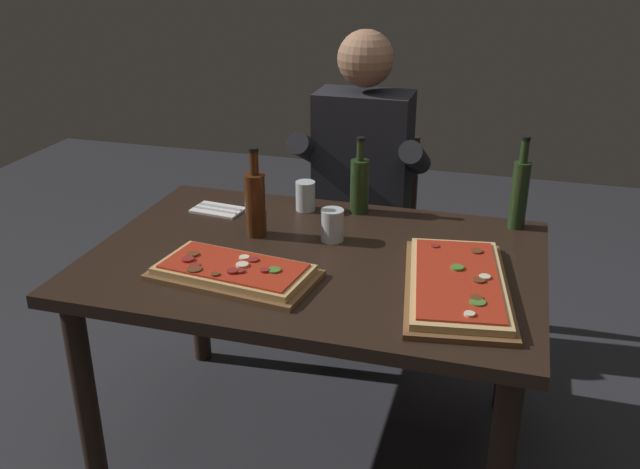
# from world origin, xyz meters

# --- Properties ---
(ground_plane) EXTENTS (6.40, 6.40, 0.00)m
(ground_plane) POSITION_xyz_m (0.00, 0.00, 0.00)
(ground_plane) COLOR #2D2D33
(dining_table) EXTENTS (1.40, 0.96, 0.74)m
(dining_table) POSITION_xyz_m (0.00, 0.00, 0.64)
(dining_table) COLOR black
(dining_table) RESTS_ON ground_plane
(pizza_rectangular_front) EXTENTS (0.51, 0.31, 0.05)m
(pizza_rectangular_front) POSITION_xyz_m (-0.19, -0.22, 0.76)
(pizza_rectangular_front) COLOR brown
(pizza_rectangular_front) RESTS_ON dining_table
(pizza_rectangular_left) EXTENTS (0.37, 0.62, 0.05)m
(pizza_rectangular_left) POSITION_xyz_m (0.45, -0.11, 0.76)
(pizza_rectangular_left) COLOR brown
(pizza_rectangular_left) RESTS_ON dining_table
(wine_bottle_dark) EXTENTS (0.07, 0.07, 0.30)m
(wine_bottle_dark) POSITION_xyz_m (-0.24, 0.10, 0.86)
(wine_bottle_dark) COLOR #47230F
(wine_bottle_dark) RESTS_ON dining_table
(oil_bottle_amber) EXTENTS (0.07, 0.07, 0.28)m
(oil_bottle_amber) POSITION_xyz_m (0.05, 0.40, 0.85)
(oil_bottle_amber) COLOR #233819
(oil_bottle_amber) RESTS_ON dining_table
(vinegar_bottle_green) EXTENTS (0.06, 0.06, 0.32)m
(vinegar_bottle_green) POSITION_xyz_m (0.59, 0.41, 0.87)
(vinegar_bottle_green) COLOR #233819
(vinegar_bottle_green) RESTS_ON dining_table
(tumbler_near_camera) EXTENTS (0.07, 0.07, 0.11)m
(tumbler_near_camera) POSITION_xyz_m (-0.15, 0.36, 0.79)
(tumbler_near_camera) COLOR silver
(tumbler_near_camera) RESTS_ON dining_table
(tumbler_far_side) EXTENTS (0.08, 0.08, 0.11)m
(tumbler_far_side) POSITION_xyz_m (0.02, 0.13, 0.79)
(tumbler_far_side) COLOR silver
(tumbler_far_side) RESTS_ON dining_table
(napkin_cutlery_set) EXTENTS (0.19, 0.13, 0.01)m
(napkin_cutlery_set) POSITION_xyz_m (-0.45, 0.26, 0.74)
(napkin_cutlery_set) COLOR white
(napkin_cutlery_set) RESTS_ON dining_table
(diner_chair) EXTENTS (0.44, 0.44, 0.87)m
(diner_chair) POSITION_xyz_m (-0.03, 0.86, 0.49)
(diner_chair) COLOR black
(diner_chair) RESTS_ON ground_plane
(seated_diner) EXTENTS (0.53, 0.41, 1.33)m
(seated_diner) POSITION_xyz_m (-0.03, 0.74, 0.74)
(seated_diner) COLOR #23232D
(seated_diner) RESTS_ON ground_plane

